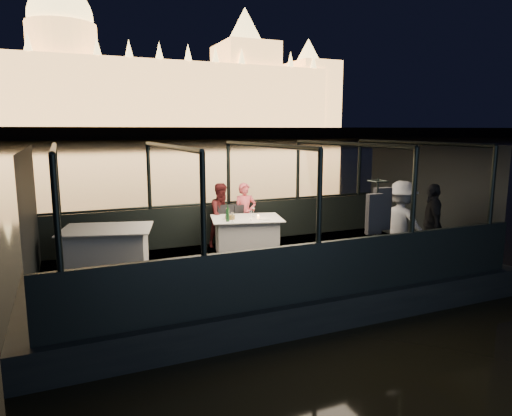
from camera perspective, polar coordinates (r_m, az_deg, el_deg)
name	(u,v)px	position (r m, az deg, el deg)	size (l,w,h in m)	color
river_water	(80,147)	(87.92, -21.10, 7.08)	(500.00, 500.00, 0.00)	black
boat_hull	(264,289)	(9.09, 1.01, -10.07)	(8.60, 4.40, 1.00)	black
boat_deck	(264,265)	(8.94, 1.02, -7.18)	(8.00, 4.00, 0.04)	black
gunwale_port	(229,223)	(10.62, -3.41, -1.85)	(8.00, 0.08, 0.90)	black
gunwale_starboard	(318,271)	(7.11, 7.73, -7.80)	(8.00, 0.08, 0.90)	black
cabin_glass_port	(228,173)	(10.45, -3.47, 4.34)	(8.00, 0.02, 1.40)	#99B2B2
cabin_glass_starboard	(320,197)	(6.85, 7.95, 1.41)	(8.00, 0.02, 1.40)	#99B2B2
cabin_roof_glass	(264,145)	(8.56, 1.07, 7.86)	(8.00, 4.00, 0.02)	#99B2B2
end_wall_fore	(31,223)	(7.94, -26.31, -1.66)	(0.02, 4.00, 2.30)	black
end_wall_aft	(427,195)	(10.92, 20.55, 1.59)	(0.02, 4.00, 2.30)	black
canopy_ribs	(264,206)	(8.67, 1.04, 0.24)	(8.00, 4.00, 2.30)	black
embankment	(67,135)	(217.83, -22.57, 8.46)	(400.00, 140.00, 6.00)	#423D33
parliament_building	(63,56)	(184.66, -22.97, 17.06)	(220.00, 32.00, 60.00)	#F2D18C
dining_table_central	(247,236)	(9.62, -1.18, -3.46)	(1.45, 1.05, 0.77)	silver
dining_table_aft	(108,252)	(8.76, -18.01, -5.26)	(1.57, 1.14, 0.83)	silver
chair_port_left	(231,229)	(9.94, -3.20, -2.65)	(0.44, 0.44, 0.95)	black
chair_port_right	(245,228)	(10.09, -1.40, -2.46)	(0.43, 0.43, 0.92)	black
coat_stand	(376,229)	(8.11, 14.76, -2.54)	(0.49, 0.39, 1.77)	black
person_woman_coral	(245,212)	(10.31, -1.38, -0.50)	(0.51, 0.34, 1.41)	#D94F58
person_man_maroon	(223,214)	(10.10, -4.21, -0.73)	(0.69, 0.53, 1.43)	#431214
passenger_stripe	(401,223)	(9.02, 17.67, -1.79)	(1.07, 0.60, 1.65)	white
passenger_dark	(432,220)	(9.56, 21.13, -1.36)	(0.92, 0.39, 1.56)	black
wine_bottle	(228,214)	(9.16, -3.57, -0.76)	(0.07, 0.07, 0.34)	#153A1B
bread_basket	(230,217)	(9.40, -3.27, -1.16)	(0.20, 0.20, 0.08)	brown
amber_candle	(258,217)	(9.45, 0.28, -1.09)	(0.05, 0.05, 0.08)	#F4963D
plate_near	(264,219)	(9.38, 1.07, -1.38)	(0.24, 0.24, 0.01)	silver
plate_far	(229,218)	(9.44, -3.44, -1.32)	(0.26, 0.26, 0.02)	white
wine_glass_white	(233,218)	(9.07, -2.95, -1.21)	(0.07, 0.07, 0.20)	white
wine_glass_red	(254,213)	(9.61, -0.31, -0.57)	(0.07, 0.07, 0.19)	white
wine_glass_empty	(251,216)	(9.26, -0.64, -0.97)	(0.06, 0.06, 0.19)	silver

